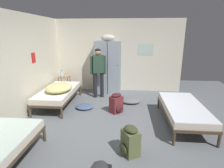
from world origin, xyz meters
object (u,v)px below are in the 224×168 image
object	(u,v)px
shelf_unit	(64,83)
backpack_maroon	(116,104)
clothes_pile_denim	(85,107)
bed_right	(183,109)
lotion_bottle	(65,75)
bedding_heap	(59,88)
person_traveler	(98,69)
backpack_olive	(130,141)
clothes_pile_grey	(131,101)
water_bottle	(62,74)
bed_left_rear	(58,93)
locker_bank	(108,66)

from	to	relation	value
shelf_unit	backpack_maroon	xyz separation A→B (m)	(2.03, -1.68, -0.09)
clothes_pile_denim	bed_right	bearing A→B (deg)	-15.53
bed_right	lotion_bottle	xyz separation A→B (m)	(-3.58, 2.15, 0.25)
bed_right	bedding_heap	world-z (taller)	bedding_heap
lotion_bottle	bed_right	bearing A→B (deg)	-30.92
bedding_heap	backpack_maroon	size ratio (longest dim) A/B	1.52
person_traveler	shelf_unit	bearing A→B (deg)	160.68
backpack_olive	clothes_pile_grey	xyz separation A→B (m)	(0.05, 2.50, -0.19)
water_bottle	person_traveler	bearing A→B (deg)	-19.03
lotion_bottle	clothes_pile_denim	distance (m)	1.85
bed_left_rear	backpack_olive	distance (m)	3.05
bed_left_rear	lotion_bottle	world-z (taller)	lotion_bottle
backpack_maroon	backpack_olive	size ratio (longest dim) A/B	1.00
person_traveler	clothes_pile_grey	world-z (taller)	person_traveler
person_traveler	clothes_pile_denim	bearing A→B (deg)	-104.64
locker_bank	clothes_pile_grey	distance (m)	1.61
locker_bank	backpack_olive	bearing A→B (deg)	-77.84
bed_right	water_bottle	xyz separation A→B (m)	(-3.73, 2.21, 0.30)
clothes_pile_grey	bed_left_rear	bearing A→B (deg)	-171.81
bed_right	backpack_maroon	bearing A→B (deg)	162.72
backpack_olive	bed_right	bearing A→B (deg)	44.72
person_traveler	backpack_maroon	distance (m)	1.56
locker_bank	clothes_pile_grey	size ratio (longest dim) A/B	3.56
bedding_heap	clothes_pile_denim	world-z (taller)	bedding_heap
locker_bank	person_traveler	xyz separation A→B (m)	(-0.27, -0.57, 0.02)
locker_bank	clothes_pile_denim	bearing A→B (deg)	-108.48
clothes_pile_denim	clothes_pile_grey	bearing A→B (deg)	21.35
backpack_maroon	clothes_pile_denim	world-z (taller)	backpack_maroon
bed_left_rear	person_traveler	xyz separation A→B (m)	(1.10, 0.79, 0.61)
backpack_maroon	lotion_bottle	bearing A→B (deg)	140.07
bed_right	lotion_bottle	size ratio (longest dim) A/B	14.07
lotion_bottle	locker_bank	bearing A→B (deg)	5.18
backpack_maroon	clothes_pile_grey	size ratio (longest dim) A/B	0.94
bed_left_rear	water_bottle	bearing A→B (deg)	104.42
bed_right	clothes_pile_denim	distance (m)	2.68
bed_left_rear	clothes_pile_grey	distance (m)	2.23
bed_left_rear	lotion_bottle	bearing A→B (deg)	98.37
lotion_bottle	bed_left_rear	bearing A→B (deg)	-81.63
bedding_heap	clothes_pile_grey	size ratio (longest dim) A/B	1.44
locker_bank	bedding_heap	xyz separation A→B (m)	(-1.26, -1.56, -0.36)
person_traveler	clothes_pile_grey	bearing A→B (deg)	-23.70
lotion_bottle	water_bottle	bearing A→B (deg)	158.20
bed_left_rear	person_traveler	world-z (taller)	person_traveler
shelf_unit	bedding_heap	size ratio (longest dim) A/B	0.68
shelf_unit	bed_left_rear	bearing A→B (deg)	-78.81
water_bottle	bed_right	bearing A→B (deg)	-30.58
bed_left_rear	lotion_bottle	xyz separation A→B (m)	(-0.18, 1.22, 0.25)
bed_right	bed_left_rear	distance (m)	3.53
backpack_maroon	bed_right	bearing A→B (deg)	-17.28
water_bottle	lotion_bottle	world-z (taller)	water_bottle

